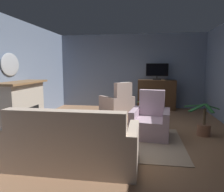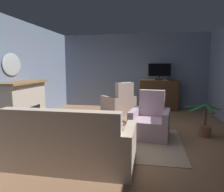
{
  "view_description": "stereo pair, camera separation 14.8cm",
  "coord_description": "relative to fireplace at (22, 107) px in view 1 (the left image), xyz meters",
  "views": [
    {
      "loc": [
        0.53,
        -4.75,
        1.59
      ],
      "look_at": [
        -0.24,
        0.28,
        0.87
      ],
      "focal_mm": 33.67,
      "sensor_mm": 36.0,
      "label": 1
    },
    {
      "loc": [
        0.68,
        -4.72,
        1.59
      ],
      "look_at": [
        -0.24,
        0.28,
        0.87
      ],
      "focal_mm": 33.67,
      "sensor_mm": 36.0,
      "label": 2
    }
  ],
  "objects": [
    {
      "name": "fireplace",
      "position": [
        0.0,
        0.0,
        0.0
      ],
      "size": [
        0.97,
        1.63,
        1.22
      ],
      "color": "#4C4C51",
      "rests_on": "ground_plane"
    },
    {
      "name": "cat",
      "position": [
        1.35,
        0.36,
        -0.49
      ],
      "size": [
        0.48,
        0.52,
        0.2
      ],
      "color": "beige",
      "rests_on": "ground_plane"
    },
    {
      "name": "wall_back",
      "position": [
        2.49,
        3.5,
        0.83
      ],
      "size": [
        6.14,
        0.1,
        2.83
      ],
      "primitive_type": "cube",
      "color": "slate",
      "rests_on": "ground_plane"
    },
    {
      "name": "folded_newspaper",
      "position": [
        1.99,
        -0.53,
        -0.11
      ],
      "size": [
        0.36,
        0.31,
        0.01
      ],
      "primitive_type": "cube",
      "rotation": [
        0.0,
        0.0,
        -0.34
      ],
      "color": "silver",
      "rests_on": "coffee_table"
    },
    {
      "name": "tv_remote",
      "position": [
        2.12,
        -0.46,
        -0.1
      ],
      "size": [
        0.13,
        0.17,
        0.02
      ],
      "primitive_type": "cube",
      "rotation": [
        0.0,
        0.0,
        4.18
      ],
      "color": "black",
      "rests_on": "coffee_table"
    },
    {
      "name": "armchair_near_window",
      "position": [
        3.19,
        -0.04,
        -0.26
      ],
      "size": [
        0.95,
        0.96,
        1.04
      ],
      "color": "#AD93A3",
      "rests_on": "ground_plane"
    },
    {
      "name": "potted_plant_leafy_by_curtain",
      "position": [
        3.16,
        0.92,
        -0.38
      ],
      "size": [
        0.65,
        0.89,
        0.72
      ],
      "color": "slate",
      "rests_on": "ground_plane"
    },
    {
      "name": "sofa_floral",
      "position": [
        1.9,
        -1.73,
        -0.26
      ],
      "size": [
        2.1,
        0.92,
        0.98
      ],
      "color": "#C6B29E",
      "rests_on": "ground_plane"
    },
    {
      "name": "rug_central",
      "position": [
        2.65,
        -0.49,
        -0.58
      ],
      "size": [
        2.4,
        2.04,
        0.01
      ],
      "primitive_type": "cube",
      "color": "tan",
      "rests_on": "ground_plane"
    },
    {
      "name": "armchair_angled_to_table",
      "position": [
        2.17,
        2.04,
        -0.25
      ],
      "size": [
        1.23,
        1.23,
        1.11
      ],
      "color": "#A3897F",
      "rests_on": "ground_plane"
    },
    {
      "name": "wall_left",
      "position": [
        -0.33,
        -0.05,
        0.83
      ],
      "size": [
        0.1,
        7.58,
        2.83
      ],
      "primitive_type": "cube",
      "color": "slate",
      "rests_on": "ground_plane"
    },
    {
      "name": "tv_cabinet",
      "position": [
        3.49,
        3.15,
        -0.06
      ],
      "size": [
        1.37,
        0.55,
        1.1
      ],
      "color": "black",
      "rests_on": "ground_plane"
    },
    {
      "name": "wall_mirror_oval",
      "position": [
        -0.25,
        0.0,
        1.05
      ],
      "size": [
        0.06,
        0.72,
        0.57
      ],
      "primitive_type": "ellipsoid",
      "color": "#B2B7BF"
    },
    {
      "name": "television",
      "position": [
        3.49,
        3.09,
        0.84
      ],
      "size": [
        0.81,
        0.2,
        0.61
      ],
      "color": "black",
      "rests_on": "tv_cabinet"
    },
    {
      "name": "coffee_table",
      "position": [
        1.9,
        -0.43,
        -0.17
      ],
      "size": [
        0.93,
        0.57,
        0.48
      ],
      "color": "#422B19",
      "rests_on": "ground_plane"
    },
    {
      "name": "potted_plant_small_fern_corner",
      "position": [
        4.41,
        0.18,
        -0.38
      ],
      "size": [
        0.73,
        0.68,
        0.75
      ],
      "color": "#99664C",
      "rests_on": "ground_plane"
    },
    {
      "name": "ground_plane",
      "position": [
        2.49,
        -0.05,
        -0.61
      ],
      "size": [
        6.14,
        7.58,
        0.04
      ],
      "primitive_type": "cube",
      "color": "#936B4C"
    }
  ]
}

